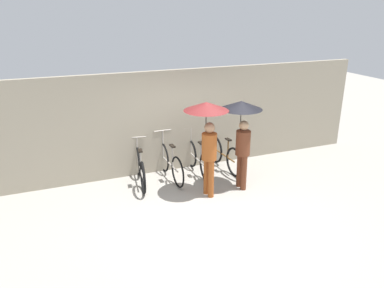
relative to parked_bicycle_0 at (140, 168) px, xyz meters
The scene contains 8 objects.
ground_plane 2.06m from the parked_bicycle_0, 57.50° to the right, with size 30.00×30.00×0.00m, color #9E998E.
back_wall 1.50m from the parked_bicycle_0, 26.37° to the left, with size 10.18×0.12×2.50m.
parked_bicycle_0 is the anchor object (origin of this frame).
parked_bicycle_1 0.72m from the parked_bicycle_0, ahead, with size 0.44×1.70×1.08m.
parked_bicycle_2 1.45m from the parked_bicycle_0, ahead, with size 0.44×1.68×1.05m.
parked_bicycle_3 2.18m from the parked_bicycle_0, ahead, with size 0.44×1.70×1.09m.
pedestrian_leading 2.01m from the parked_bicycle_0, 40.16° to the right, with size 0.94×0.94×2.06m.
pedestrian_center 2.56m from the parked_bicycle_0, 25.34° to the right, with size 0.92×0.92×1.99m.
Camera 1 is at (-2.87, -6.09, 3.88)m, focal length 35.00 mm.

